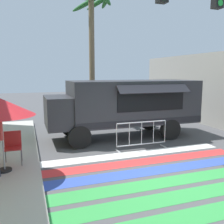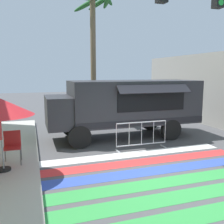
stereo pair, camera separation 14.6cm
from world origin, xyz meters
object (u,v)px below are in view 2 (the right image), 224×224
food_truck (123,104)px  traffic_signal_pole (219,20)px  barricade_front (142,136)px  palm_tree (93,23)px  folding_chair (12,144)px

food_truck → traffic_signal_pole: size_ratio=1.01×
barricade_front → palm_tree: palm_tree is taller
palm_tree → food_truck: bearing=-81.3°
barricade_front → palm_tree: (-0.54, 4.88, 4.76)m
traffic_signal_pole → palm_tree: size_ratio=0.91×
food_truck → folding_chair: 4.85m
traffic_signal_pole → folding_chair: traffic_signal_pole is taller
food_truck → palm_tree: size_ratio=0.91×
food_truck → folding_chair: bearing=-152.3°
traffic_signal_pole → barricade_front: size_ratio=3.24×
barricade_front → palm_tree: size_ratio=0.28×
food_truck → traffic_signal_pole: (2.46, -2.53, 3.05)m
food_truck → traffic_signal_pole: bearing=-45.7°
traffic_signal_pole → folding_chair: size_ratio=6.81×
traffic_signal_pole → barricade_front: (-2.40, 0.77, -4.01)m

